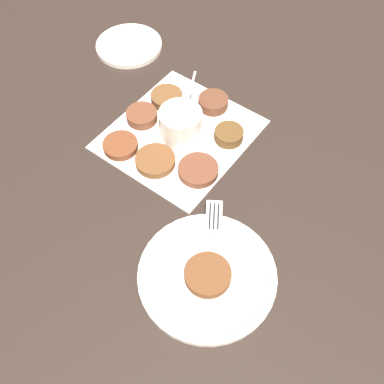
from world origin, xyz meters
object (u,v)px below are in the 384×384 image
(sauce_bowl, at_px, (181,124))
(extra_saucer, at_px, (129,46))
(fritter_on_plate, at_px, (208,275))
(fork, at_px, (213,234))
(serving_plate, at_px, (207,275))

(sauce_bowl, relative_size, extra_saucer, 0.74)
(fritter_on_plate, distance_m, fork, 0.08)
(serving_plate, relative_size, fritter_on_plate, 3.03)
(serving_plate, height_order, extra_saucer, serving_plate)
(sauce_bowl, distance_m, fritter_on_plate, 0.32)
(fritter_on_plate, relative_size, extra_saucer, 0.48)
(serving_plate, height_order, fritter_on_plate, fritter_on_plate)
(serving_plate, relative_size, fork, 1.39)
(fork, bearing_deg, fritter_on_plate, -158.58)
(serving_plate, height_order, fork, fork)
(sauce_bowl, bearing_deg, serving_plate, -141.84)
(serving_plate, distance_m, fork, 0.07)
(fork, relative_size, extra_saucer, 1.06)
(sauce_bowl, distance_m, extra_saucer, 0.30)
(fritter_on_plate, height_order, fork, fritter_on_plate)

